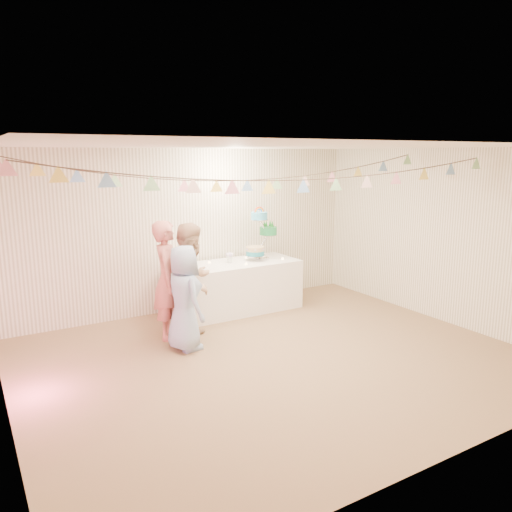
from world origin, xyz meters
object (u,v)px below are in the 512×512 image
person_adult_a (168,280)px  person_child (184,298)px  person_adult_b (192,282)px  table (234,287)px  cake_stand (261,237)px

person_adult_a → person_child: (0.02, -0.52, -0.13)m
person_adult_a → person_child: size_ratio=1.19×
person_adult_a → person_adult_b: bearing=-103.4°
table → cake_stand: (0.55, 0.05, 0.76)m
table → person_child: 1.75m
cake_stand → person_adult_b: 1.87m
table → person_adult_a: 1.52m
table → person_adult_b: 1.40m
person_child → table: bearing=-55.9°
person_adult_b → person_child: (-0.25, -0.30, -0.12)m
person_adult_a → person_adult_b: size_ratio=1.02×
table → person_adult_a: (-1.34, -0.58, 0.42)m
person_adult_a → person_adult_b: person_adult_a is taller
cake_stand → person_adult_a: size_ratio=0.50×
table → person_adult_b: (-1.08, -0.80, 0.41)m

